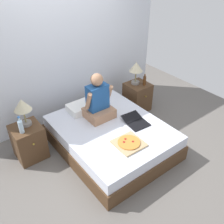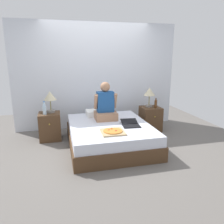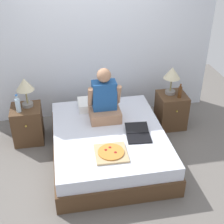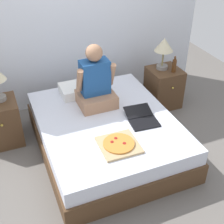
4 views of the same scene
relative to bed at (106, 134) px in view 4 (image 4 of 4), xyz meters
name	(u,v)px [view 4 (image 4 of 4)]	position (x,y,z in m)	size (l,w,h in m)	color
ground_plane	(107,148)	(0.00, 0.00, -0.22)	(5.93, 5.93, 0.00)	#66605B
wall_back	(70,17)	(0.00, 1.32, 1.03)	(3.93, 0.12, 2.50)	silver
bed	(106,134)	(0.00, 0.00, 0.00)	(1.56, 1.92, 0.44)	#4C331E
nightstand_left	(2,122)	(-1.15, 0.62, 0.07)	(0.44, 0.47, 0.57)	#4C331E
nightstand_right	(163,87)	(1.15, 0.62, 0.07)	(0.44, 0.47, 0.57)	#4C331E
lamp_on_right_nightstand	(164,47)	(1.12, 0.67, 0.68)	(0.26, 0.26, 0.45)	gray
beer_bottle	(174,65)	(1.22, 0.52, 0.45)	(0.06, 0.06, 0.23)	#512D14
pillow	(80,89)	(-0.10, 0.68, 0.29)	(0.52, 0.34, 0.12)	white
person_seated	(95,84)	(0.00, 0.34, 0.51)	(0.47, 0.40, 0.78)	#A37556
laptop	(142,119)	(0.37, -0.19, 0.25)	(0.35, 0.44, 0.07)	black
pizza_box	(119,144)	(-0.06, -0.50, 0.24)	(0.41, 0.41, 0.05)	tan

